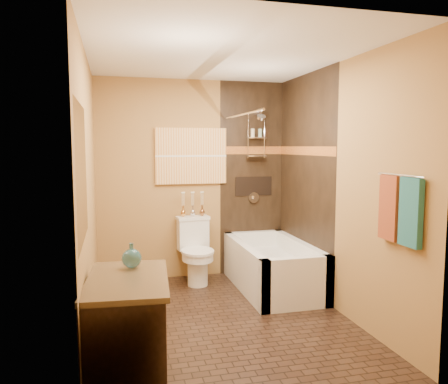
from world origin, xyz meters
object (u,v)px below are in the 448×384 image
object	(u,v)px
sunset_painting	(191,156)
bathtub	(272,270)
vanity	(127,333)
toilet	(196,250)

from	to	relation	value
sunset_painting	bathtub	bearing A→B (deg)	-41.12
sunset_painting	vanity	size ratio (longest dim) A/B	0.97
sunset_painting	bathtub	size ratio (longest dim) A/B	0.60
toilet	vanity	world-z (taller)	toilet
bathtub	vanity	world-z (taller)	vanity
sunset_painting	vanity	bearing A→B (deg)	-109.86
bathtub	vanity	distance (m)	2.46
toilet	sunset_painting	bearing A→B (deg)	84.25
toilet	vanity	bearing A→B (deg)	-117.77
sunset_painting	toilet	world-z (taller)	sunset_painting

